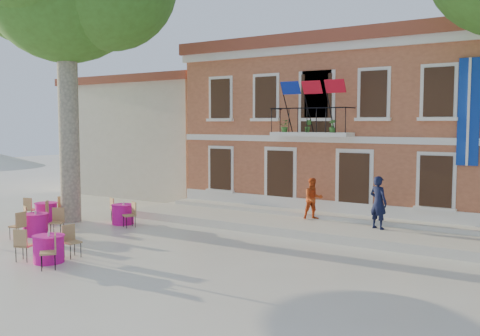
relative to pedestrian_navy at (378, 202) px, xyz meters
name	(u,v)px	position (x,y,z in m)	size (l,w,h in m)	color
ground	(181,244)	(-5.06, -4.49, -1.21)	(90.00, 90.00, 0.00)	beige
main_building	(354,126)	(-3.06, 5.50, 2.57)	(13.50, 9.59, 7.50)	#BF6A45
neighbor_west	(174,135)	(-14.56, 6.51, 2.00)	(9.40, 9.40, 6.40)	beige
terrace	(297,224)	(-3.06, -0.09, -1.06)	(14.00, 3.40, 0.30)	silver
pedestrian_navy	(378,202)	(0.00, 0.00, 0.00)	(0.67, 0.44, 1.83)	black
pedestrian_orange	(313,199)	(-2.68, 0.48, -0.13)	(0.76, 0.59, 1.56)	#C34316
cafe_table_0	(46,211)	(-12.04, -4.39, -0.78)	(1.78, 1.83, 0.95)	#F016A1
cafe_table_1	(49,247)	(-6.68, -8.34, -0.78)	(1.85, 1.74, 0.95)	#F016A1
cafe_table_2	(35,223)	(-10.15, -6.26, -0.78)	(1.87, 1.70, 0.95)	#F016A1
cafe_table_3	(123,213)	(-9.14, -3.05, -0.79)	(1.91, 1.22, 0.95)	#F016A1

